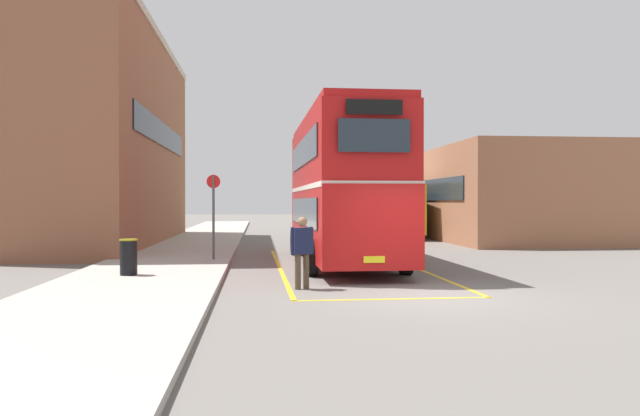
% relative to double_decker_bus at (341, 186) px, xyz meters
% --- Properties ---
extents(ground_plane, '(135.60, 135.60, 0.00)m').
position_rel_double_decker_bus_xyz_m(ground_plane, '(0.90, 7.22, -2.51)').
color(ground_plane, '#66605B').
extents(sidewalk_left, '(4.00, 57.60, 0.14)m').
position_rel_double_decker_bus_xyz_m(sidewalk_left, '(-5.60, 9.62, -2.44)').
color(sidewalk_left, '#A39E93').
rests_on(sidewalk_left, ground).
extents(brick_building_left, '(5.16, 18.21, 9.76)m').
position_rel_double_decker_bus_xyz_m(brick_building_left, '(-9.72, 9.65, 2.37)').
color(brick_building_left, brown).
rests_on(brick_building_left, ground).
extents(depot_building_right, '(7.69, 14.05, 4.76)m').
position_rel_double_decker_bus_xyz_m(depot_building_right, '(10.21, 11.98, -0.13)').
color(depot_building_right, '#9E6647').
rests_on(depot_building_right, ground).
extents(double_decker_bus, '(2.96, 10.86, 4.75)m').
position_rel_double_decker_bus_xyz_m(double_decker_bus, '(0.00, 0.00, 0.00)').
color(double_decker_bus, black).
rests_on(double_decker_bus, ground).
extents(single_deck_bus, '(3.08, 9.60, 3.02)m').
position_rel_double_decker_bus_xyz_m(single_deck_bus, '(4.78, 15.19, -0.87)').
color(single_deck_bus, black).
rests_on(single_deck_bus, ground).
extents(pedestrian_boarding, '(0.53, 0.38, 1.66)m').
position_rel_double_decker_bus_xyz_m(pedestrian_boarding, '(-1.69, -5.81, -1.56)').
color(pedestrian_boarding, '#473828').
rests_on(pedestrian_boarding, ground).
extents(litter_bin, '(0.45, 0.45, 0.92)m').
position_rel_double_decker_bus_xyz_m(litter_bin, '(-5.99, -3.84, -1.91)').
color(litter_bin, black).
rests_on(litter_bin, sidewalk_left).
extents(bus_stop_sign, '(0.44, 0.08, 2.74)m').
position_rel_double_decker_bus_xyz_m(bus_stop_sign, '(-4.15, 0.27, -0.73)').
color(bus_stop_sign, '#4C4C51').
rests_on(bus_stop_sign, sidewalk_left).
extents(bay_marking_yellow, '(4.39, 12.87, 0.01)m').
position_rel_double_decker_bus_xyz_m(bay_marking_yellow, '(0.01, -1.98, -2.51)').
color(bay_marking_yellow, gold).
rests_on(bay_marking_yellow, ground).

